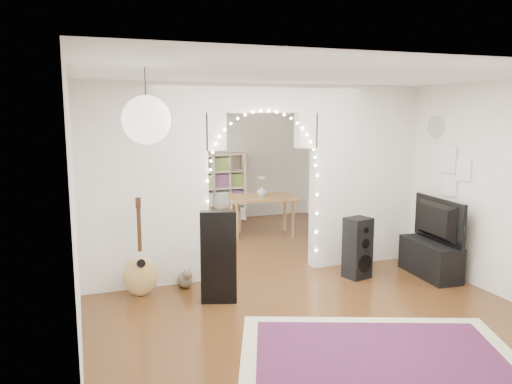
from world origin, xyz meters
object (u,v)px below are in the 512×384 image
object	(u,v)px
acoustic_guitar	(140,260)
dining_chair_right	(226,220)
dining_table	(262,200)
floor_speaker	(358,248)
bookcase	(212,188)
media_console	(430,259)
dining_chair_left	(165,220)

from	to	relation	value
acoustic_guitar	dining_chair_right	bearing A→B (deg)	65.65
acoustic_guitar	dining_table	world-z (taller)	acoustic_guitar
floor_speaker	dining_chair_right	xyz separation A→B (m)	(-1.00, 3.14, -0.17)
bookcase	media_console	bearing A→B (deg)	-79.01
media_console	dining_chair_left	bearing A→B (deg)	133.71
floor_speaker	dining_chair_left	bearing A→B (deg)	106.52
bookcase	dining_table	distance (m)	1.57
media_console	dining_chair_right	size ratio (longest dim) A/B	1.80
bookcase	dining_table	xyz separation A→B (m)	(0.57, -1.46, -0.04)
media_console	bookcase	bearing A→B (deg)	117.95
dining_table	floor_speaker	bearing A→B (deg)	-71.83
bookcase	dining_table	bearing A→B (deg)	-81.69
acoustic_guitar	floor_speaker	xyz separation A→B (m)	(2.96, -0.29, -0.04)
acoustic_guitar	dining_chair_left	size ratio (longest dim) A/B	1.86
acoustic_guitar	bookcase	world-z (taller)	bookcase
dining_table	dining_chair_left	size ratio (longest dim) A/B	2.27
media_console	bookcase	world-z (taller)	bookcase
floor_speaker	dining_chair_right	bearing A→B (deg)	92.73
floor_speaker	dining_table	xyz separation A→B (m)	(-0.41, 2.72, 0.25)
acoustic_guitar	dining_table	size ratio (longest dim) A/B	0.82
floor_speaker	acoustic_guitar	bearing A→B (deg)	159.36
floor_speaker	media_console	world-z (taller)	floor_speaker
acoustic_guitar	bookcase	bearing A→B (deg)	73.23
acoustic_guitar	media_console	xyz separation A→B (m)	(3.97, -0.59, -0.22)
media_console	bookcase	distance (m)	4.92
media_console	dining_chair_left	size ratio (longest dim) A/B	1.72
acoustic_guitar	dining_chair_left	distance (m)	3.29
acoustic_guitar	dining_table	xyz separation A→B (m)	(2.54, 2.43, 0.21)
floor_speaker	bookcase	bearing A→B (deg)	88.29
acoustic_guitar	floor_speaker	bearing A→B (deg)	4.51
dining_table	dining_chair_left	bearing A→B (deg)	165.89
acoustic_guitar	media_console	bearing A→B (deg)	1.75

